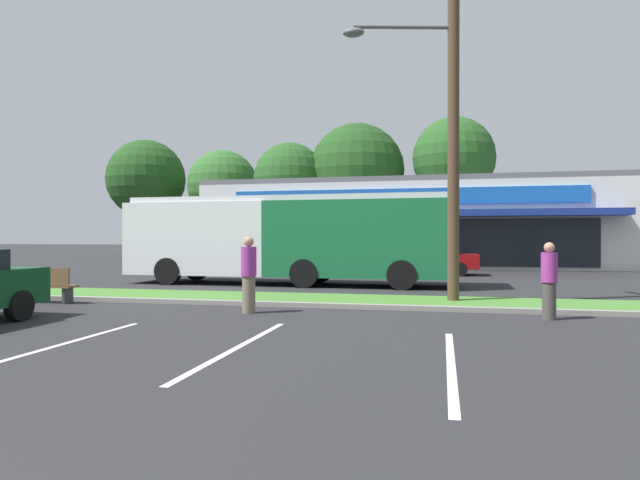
% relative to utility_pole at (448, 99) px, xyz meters
% --- Properties ---
extents(grass_median, '(56.00, 2.20, 0.12)m').
position_rel_utility_pole_xyz_m(grass_median, '(-3.86, -0.09, -5.28)').
color(grass_median, '#427A2D').
rests_on(grass_median, ground_plane).
extents(curb_lip, '(56.00, 0.24, 0.12)m').
position_rel_utility_pole_xyz_m(curb_lip, '(-3.86, -1.31, -5.28)').
color(curb_lip, gray).
rests_on(curb_lip, ground_plane).
extents(parking_stripe_0, '(0.12, 4.80, 0.01)m').
position_rel_utility_pole_xyz_m(parking_stripe_0, '(-6.21, -6.98, -5.34)').
color(parking_stripe_0, silver).
rests_on(parking_stripe_0, ground_plane).
extents(parking_stripe_1, '(0.12, 4.80, 0.01)m').
position_rel_utility_pole_xyz_m(parking_stripe_1, '(-3.31, -6.38, -5.34)').
color(parking_stripe_1, silver).
rests_on(parking_stripe_1, ground_plane).
extents(parking_stripe_2, '(0.12, 4.80, 0.01)m').
position_rel_utility_pole_xyz_m(parking_stripe_2, '(-0.02, -6.82, -5.34)').
color(parking_stripe_2, silver).
rests_on(parking_stripe_2, ground_plane).
extents(storefront_building, '(24.16, 13.63, 5.19)m').
position_rel_utility_pole_xyz_m(storefront_building, '(-2.36, 22.05, -2.75)').
color(storefront_building, silver).
rests_on(storefront_building, ground_plane).
extents(tree_far_left, '(7.04, 7.04, 10.59)m').
position_rel_utility_pole_xyz_m(tree_far_left, '(-26.42, 30.54, 1.71)').
color(tree_far_left, '#473323').
rests_on(tree_far_left, ground_plane).
extents(tree_left, '(6.07, 6.07, 9.31)m').
position_rel_utility_pole_xyz_m(tree_left, '(-18.76, 29.97, 0.92)').
color(tree_left, '#473323').
rests_on(tree_left, ground_plane).
extents(tree_mid_left, '(5.82, 5.82, 9.40)m').
position_rel_utility_pole_xyz_m(tree_mid_left, '(-12.22, 28.13, 1.13)').
color(tree_mid_left, '#473323').
rests_on(tree_mid_left, ground_plane).
extents(tree_mid, '(7.63, 7.63, 10.91)m').
position_rel_utility_pole_xyz_m(tree_mid, '(-6.88, 29.13, 1.75)').
color(tree_mid, '#473323').
rests_on(tree_mid, ground_plane).
extents(tree_mid_right, '(6.22, 6.22, 10.88)m').
position_rel_utility_pole_xyz_m(tree_mid_right, '(0.71, 28.23, 2.41)').
color(tree_mid_right, '#473323').
rests_on(tree_mid_right, ground_plane).
extents(utility_pole, '(3.16, 2.37, 10.00)m').
position_rel_utility_pole_xyz_m(utility_pole, '(0.00, 0.00, 0.00)').
color(utility_pole, '#4C3826').
rests_on(utility_pole, ground_plane).
extents(city_bus, '(12.36, 2.84, 3.25)m').
position_rel_utility_pole_xyz_m(city_bus, '(-5.73, 5.02, -3.58)').
color(city_bus, '#196638').
rests_on(city_bus, ground_plane).
extents(bus_stop_bench, '(1.60, 0.45, 0.95)m').
position_rel_utility_pole_xyz_m(bus_stop_bench, '(-10.44, -1.99, -4.84)').
color(bus_stop_bench, brown).
rests_on(bus_stop_bench, ground_plane).
extents(car_2, '(4.42, 1.92, 1.49)m').
position_rel_utility_pole_xyz_m(car_2, '(-0.68, 11.55, -4.58)').
color(car_2, maroon).
rests_on(car_2, ground_plane).
extents(pedestrian_near_bench, '(0.33, 0.33, 1.65)m').
position_rel_utility_pole_xyz_m(pedestrian_near_bench, '(2.08, -2.17, -4.52)').
color(pedestrian_near_bench, '#47423D').
rests_on(pedestrian_near_bench, ground_plane).
extents(pedestrian_by_pole, '(0.36, 0.36, 1.77)m').
position_rel_utility_pole_xyz_m(pedestrian_by_pole, '(-4.51, -2.60, -4.45)').
color(pedestrian_by_pole, '#726651').
rests_on(pedestrian_by_pole, ground_plane).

